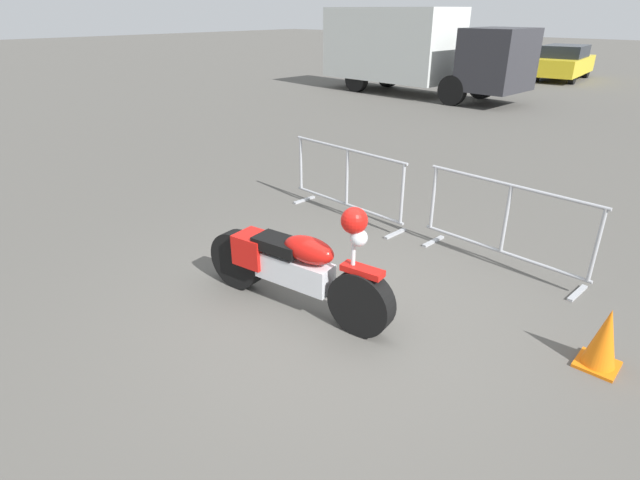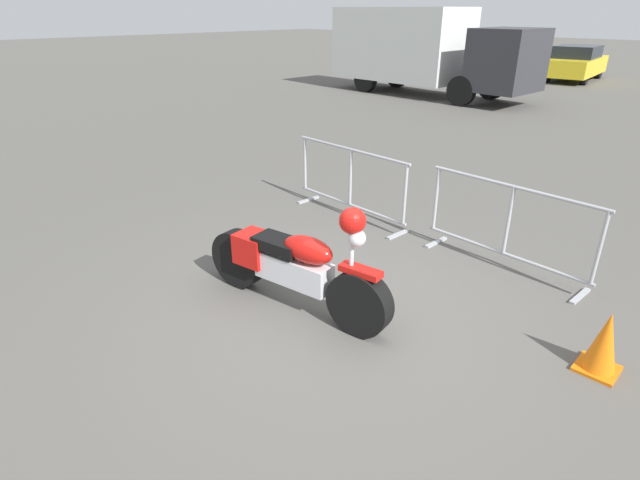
# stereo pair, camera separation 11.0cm
# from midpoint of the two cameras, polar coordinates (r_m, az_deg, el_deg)

# --- Properties ---
(ground_plane) EXTENTS (120.00, 120.00, 0.00)m
(ground_plane) POSITION_cam_midpoint_polar(r_m,az_deg,el_deg) (5.26, 1.88, -8.63)
(ground_plane) COLOR #54514C
(motorcycle) EXTENTS (2.29, 0.49, 1.29)m
(motorcycle) POSITION_cam_midpoint_polar(r_m,az_deg,el_deg) (5.17, -2.44, -2.95)
(motorcycle) COLOR black
(motorcycle) RESTS_ON ground
(crowd_barrier_near) EXTENTS (2.15, 0.58, 1.07)m
(crowd_barrier_near) POSITION_cam_midpoint_polar(r_m,az_deg,el_deg) (7.52, 3.91, 6.60)
(crowd_barrier_near) COLOR #9EA0A5
(crowd_barrier_near) RESTS_ON ground
(crowd_barrier_far) EXTENTS (2.15, 0.58, 1.07)m
(crowd_barrier_far) POSITION_cam_midpoint_polar(r_m,az_deg,el_deg) (6.36, 21.10, 1.45)
(crowd_barrier_far) COLOR #9EA0A5
(crowd_barrier_far) RESTS_ON ground
(box_truck) EXTENTS (7.83, 2.73, 2.98)m
(box_truck) POSITION_cam_midpoint_polar(r_m,az_deg,el_deg) (19.71, 11.57, 20.71)
(box_truck) COLOR silver
(box_truck) RESTS_ON ground
(parked_car_black) EXTENTS (1.98, 4.14, 1.36)m
(parked_car_black) POSITION_cam_midpoint_polar(r_m,az_deg,el_deg) (28.10, 16.26, 19.42)
(parked_car_black) COLOR black
(parked_car_black) RESTS_ON ground
(parked_car_blue) EXTENTS (2.16, 4.51, 1.48)m
(parked_car_blue) POSITION_cam_midpoint_polar(r_m,az_deg,el_deg) (27.17, 21.80, 18.68)
(parked_car_blue) COLOR #284799
(parked_car_blue) RESTS_ON ground
(parked_car_yellow) EXTENTS (2.15, 4.48, 1.47)m
(parked_car_yellow) POSITION_cam_midpoint_polar(r_m,az_deg,el_deg) (26.12, 27.31, 17.55)
(parked_car_yellow) COLOR yellow
(parked_car_yellow) RESTS_ON ground
(traffic_cone) EXTENTS (0.34, 0.34, 0.59)m
(traffic_cone) POSITION_cam_midpoint_polar(r_m,az_deg,el_deg) (5.05, 30.27, -10.13)
(traffic_cone) COLOR orange
(traffic_cone) RESTS_ON ground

